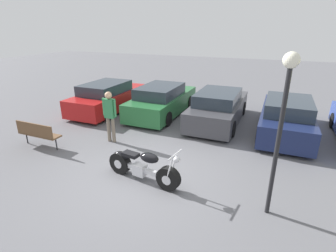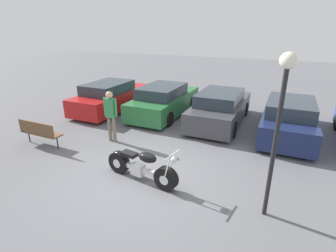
% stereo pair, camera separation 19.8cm
% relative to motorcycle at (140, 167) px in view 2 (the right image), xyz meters
% --- Properties ---
extents(ground_plane, '(60.00, 60.00, 0.00)m').
position_rel_motorcycle_xyz_m(ground_plane, '(-0.11, 0.17, -0.39)').
color(ground_plane, slate).
extents(motorcycle, '(2.15, 0.76, 1.02)m').
position_rel_motorcycle_xyz_m(motorcycle, '(0.00, 0.00, 0.00)').
color(motorcycle, black).
rests_on(motorcycle, ground_plane).
extents(parked_car_red, '(1.84, 4.46, 1.36)m').
position_rel_motorcycle_xyz_m(parked_car_red, '(-4.39, 4.87, 0.24)').
color(parked_car_red, red).
rests_on(parked_car_red, ground_plane).
extents(parked_car_green, '(1.84, 4.46, 1.36)m').
position_rel_motorcycle_xyz_m(parked_car_green, '(-1.79, 5.29, 0.24)').
color(parked_car_green, '#286B38').
rests_on(parked_car_green, ground_plane).
extents(parked_car_dark_grey, '(1.84, 4.46, 1.36)m').
position_rel_motorcycle_xyz_m(parked_car_dark_grey, '(0.81, 5.19, 0.24)').
color(parked_car_dark_grey, '#3D3D42').
rests_on(parked_car_dark_grey, ground_plane).
extents(parked_car_navy, '(1.84, 4.46, 1.36)m').
position_rel_motorcycle_xyz_m(parked_car_navy, '(3.41, 4.96, 0.24)').
color(parked_car_navy, '#19234C').
rests_on(parked_car_navy, ground_plane).
extents(park_bench, '(1.54, 0.42, 0.89)m').
position_rel_motorcycle_xyz_m(park_bench, '(-4.09, 0.44, 0.15)').
color(park_bench, brown).
rests_on(park_bench, ground_plane).
extents(lamp_post, '(0.30, 0.30, 3.38)m').
position_rel_motorcycle_xyz_m(lamp_post, '(3.09, -0.08, 2.02)').
color(lamp_post, black).
rests_on(lamp_post, ground_plane).
extents(person_standing, '(0.52, 0.24, 1.78)m').
position_rel_motorcycle_xyz_m(person_standing, '(-2.16, 1.79, 0.67)').
color(person_standing, '#726656').
rests_on(person_standing, ground_plane).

